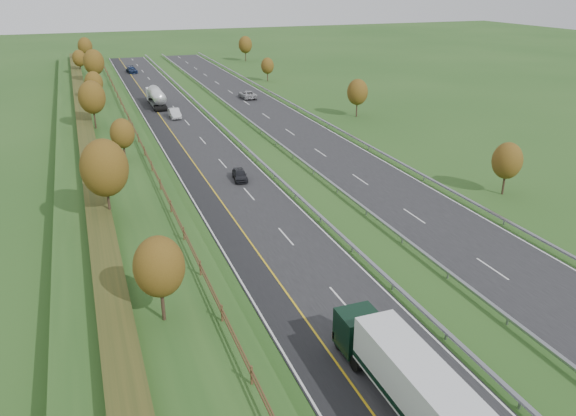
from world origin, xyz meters
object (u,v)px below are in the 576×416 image
(car_oncoming, at_px, (247,94))
(car_silver_mid, at_px, (175,113))
(car_dark_near, at_px, (240,175))
(road_tanker, at_px, (156,96))
(car_small_far, at_px, (132,70))
(box_lorry, at_px, (422,395))

(car_oncoming, bearing_deg, car_silver_mid, 34.14)
(car_silver_mid, distance_m, car_oncoming, 20.52)
(car_dark_near, xyz_separation_m, car_silver_mid, (-1.65, 35.32, 0.13))
(car_dark_near, xyz_separation_m, car_oncoming, (15.10, 47.17, 0.12))
(road_tanker, relative_size, car_small_far, 2.12)
(box_lorry, distance_m, car_silver_mid, 77.62)
(car_small_far, bearing_deg, car_silver_mid, -94.70)
(road_tanker, xyz_separation_m, car_small_far, (-0.05, 43.02, -1.05))
(road_tanker, xyz_separation_m, car_oncoming, (18.25, 1.04, -1.03))
(road_tanker, relative_size, car_oncoming, 1.98)
(car_dark_near, bearing_deg, car_small_far, 99.77)
(car_small_far, distance_m, car_oncoming, 45.80)
(box_lorry, height_order, car_oncoming, box_lorry)
(road_tanker, height_order, car_small_far, road_tanker)
(box_lorry, bearing_deg, car_oncoming, 79.10)
(box_lorry, xyz_separation_m, road_tanker, (-1.02, 88.42, -0.47))
(car_oncoming, bearing_deg, car_small_far, -67.59)
(car_silver_mid, xyz_separation_m, car_oncoming, (16.75, 11.85, -0.01))
(car_small_far, height_order, car_oncoming, car_oncoming)
(car_silver_mid, bearing_deg, car_small_far, 91.68)
(box_lorry, xyz_separation_m, car_small_far, (-1.07, 131.44, -1.52))
(car_dark_near, bearing_deg, car_oncoming, 79.97)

